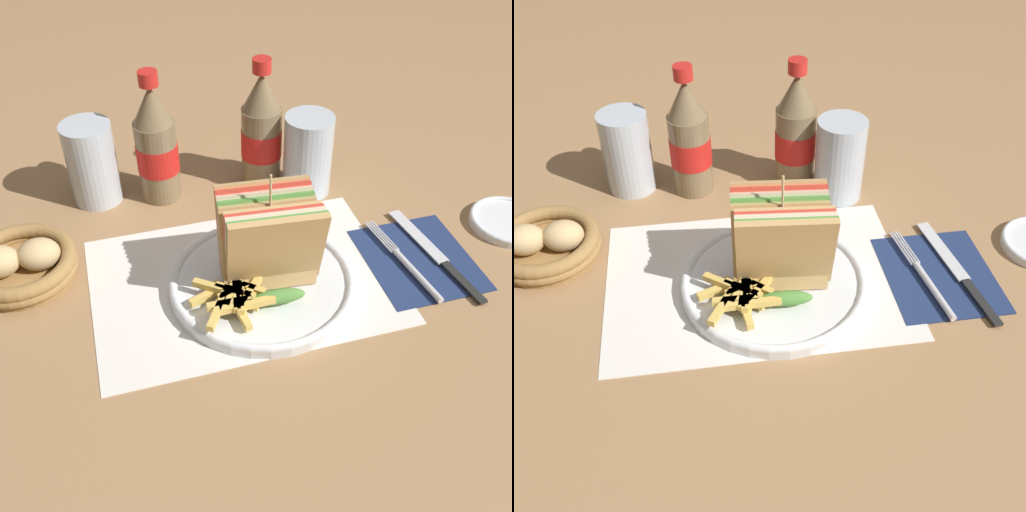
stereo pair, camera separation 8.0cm
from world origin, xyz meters
TOP-DOWN VIEW (x-y plane):
  - ground_plane at (0.00, 0.00)m, footprint 4.00×4.00m
  - placemat at (-0.02, 0.04)m, footprint 0.41×0.28m
  - plate_main at (-0.00, 0.02)m, footprint 0.25×0.25m
  - club_sandwich at (0.01, 0.02)m, footprint 0.13×0.12m
  - fries_pile at (-0.05, -0.02)m, footprint 0.11×0.09m
  - napkin at (0.23, 0.01)m, footprint 0.15×0.17m
  - fork at (0.21, -0.01)m, footprint 0.04×0.18m
  - knife at (0.26, 0.01)m, footprint 0.04×0.21m
  - coke_bottle_near at (-0.09, 0.27)m, footprint 0.07×0.07m
  - coke_bottle_far at (0.07, 0.27)m, footprint 0.07×0.07m
  - glass_near at (0.13, 0.22)m, footprint 0.08×0.08m
  - glass_far at (-0.19, 0.29)m, footprint 0.08×0.08m
  - bread_basket at (-0.31, 0.13)m, footprint 0.15×0.15m

SIDE VIEW (x-z plane):
  - ground_plane at x=0.00m, z-range 0.00..0.00m
  - placemat at x=-0.02m, z-range 0.00..0.00m
  - napkin at x=0.23m, z-range 0.00..0.00m
  - knife at x=0.26m, z-range 0.00..0.01m
  - fork at x=0.21m, z-range 0.00..0.01m
  - plate_main at x=0.00m, z-range 0.00..0.02m
  - bread_basket at x=-0.31m, z-range -0.01..0.05m
  - fries_pile at x=-0.05m, z-range 0.02..0.04m
  - glass_near at x=0.13m, z-range 0.00..0.13m
  - glass_far at x=-0.19m, z-range 0.00..0.13m
  - club_sandwich at x=0.01m, z-range 0.00..0.16m
  - coke_bottle_near at x=-0.09m, z-range -0.01..0.20m
  - coke_bottle_far at x=0.07m, z-range -0.01..0.20m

